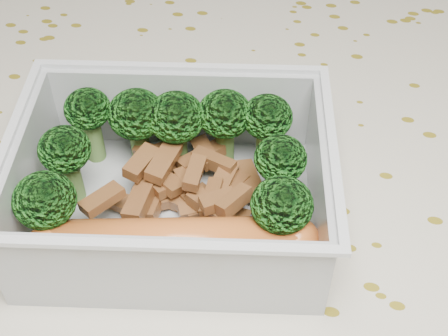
# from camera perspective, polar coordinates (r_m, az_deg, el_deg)

# --- Properties ---
(dining_table) EXTENTS (1.40, 0.90, 0.75)m
(dining_table) POSITION_cam_1_polar(r_m,az_deg,el_deg) (0.49, -0.18, -8.68)
(dining_table) COLOR brown
(dining_table) RESTS_ON ground
(tablecloth) EXTENTS (1.46, 0.96, 0.19)m
(tablecloth) POSITION_cam_1_polar(r_m,az_deg,el_deg) (0.45, -0.19, -4.95)
(tablecloth) COLOR beige
(tablecloth) RESTS_ON dining_table
(lunch_container) EXTENTS (0.21, 0.17, 0.07)m
(lunch_container) POSITION_cam_1_polar(r_m,az_deg,el_deg) (0.38, -4.62, -2.29)
(lunch_container) COLOR silver
(lunch_container) RESTS_ON tablecloth
(broccoli_florets) EXTENTS (0.17, 0.13, 0.06)m
(broccoli_florets) POSITION_cam_1_polar(r_m,az_deg,el_deg) (0.38, -4.60, 2.07)
(broccoli_florets) COLOR #608C3F
(broccoli_florets) RESTS_ON lunch_container
(meat_pile) EXTENTS (0.11, 0.09, 0.03)m
(meat_pile) POSITION_cam_1_polar(r_m,az_deg,el_deg) (0.39, -3.39, -1.59)
(meat_pile) COLOR brown
(meat_pile) RESTS_ON lunch_container
(sausage) EXTENTS (0.16, 0.06, 0.03)m
(sausage) POSITION_cam_1_polar(r_m,az_deg,el_deg) (0.36, -4.54, -6.86)
(sausage) COLOR #CB6327
(sausage) RESTS_ON lunch_container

